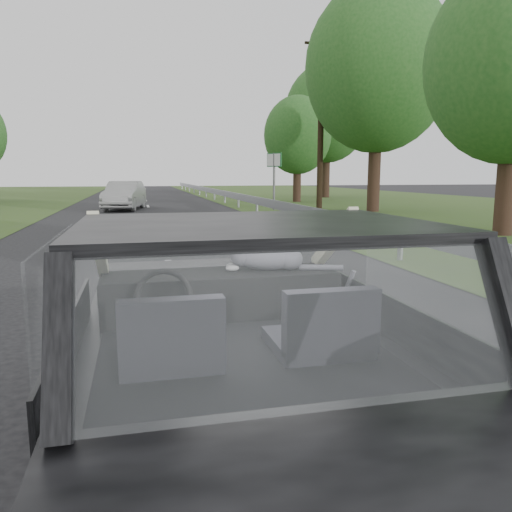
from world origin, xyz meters
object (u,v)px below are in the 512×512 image
cat (268,257)px  highway_sign (274,182)px  other_car (124,195)px  utility_pole (321,120)px  subject_car (239,340)px

cat → highway_sign: size_ratio=0.24×
cat → other_car: bearing=105.5°
cat → utility_pole: utility_pole is taller
other_car → utility_pole: (8.84, -2.56, 3.43)m
other_car → utility_pole: 9.82m
cat → utility_pole: 20.32m
subject_car → cat: 0.81m
subject_car → utility_pole: (7.72, 19.32, 3.37)m
cat → highway_sign: bearing=86.1°
other_car → highway_sign: bearing=-6.1°
highway_sign → utility_pole: 3.49m
subject_car → highway_sign: highway_sign is taller
subject_car → highway_sign: size_ratio=1.52×
other_car → utility_pole: bearing=-6.4°
subject_car → other_car: 21.91m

